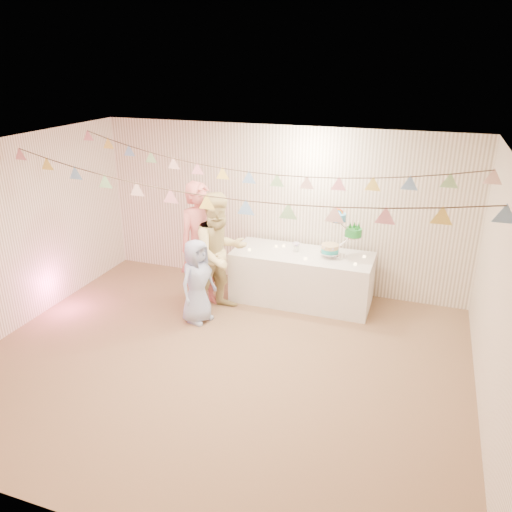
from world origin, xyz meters
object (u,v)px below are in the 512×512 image
(cake_stand, at_px, (341,237))
(person_adult_a, at_px, (201,246))
(table, at_px, (302,277))
(person_child, at_px, (197,281))
(person_adult_b, at_px, (220,254))

(cake_stand, relative_size, person_adult_a, 0.36)
(table, relative_size, person_child, 1.71)
(cake_stand, bearing_deg, person_adult_a, -161.48)
(person_adult_b, relative_size, person_child, 1.47)
(person_adult_a, bearing_deg, person_child, -126.97)
(person_adult_a, relative_size, person_child, 1.55)
(person_adult_b, bearing_deg, cake_stand, -30.05)
(cake_stand, xyz_separation_m, person_adult_b, (-1.61, -0.74, -0.19))
(cake_stand, height_order, person_child, cake_stand)
(person_adult_b, bearing_deg, table, -21.71)
(person_adult_a, relative_size, person_adult_b, 1.06)
(table, relative_size, person_adult_b, 1.16)
(cake_stand, bearing_deg, person_child, -147.32)
(table, height_order, person_adult_b, person_adult_b)
(table, distance_m, person_child, 1.67)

